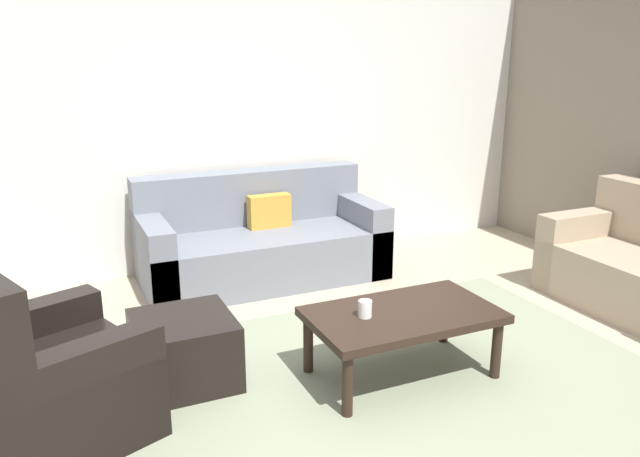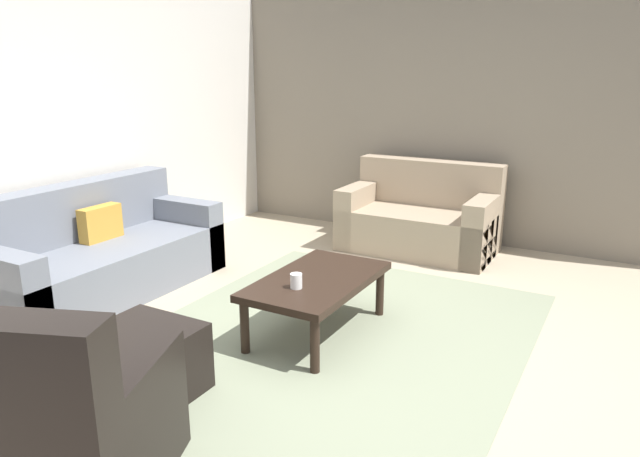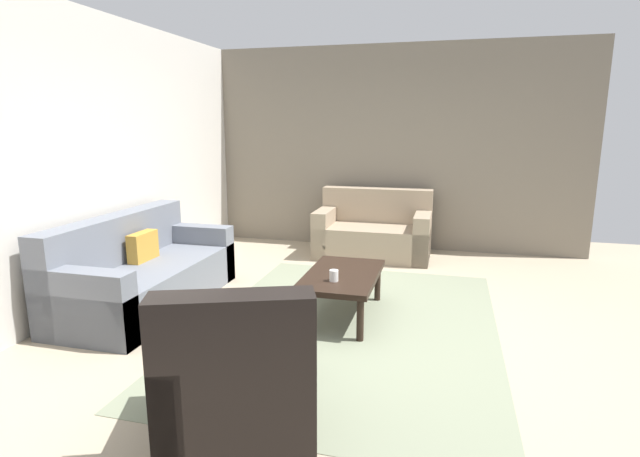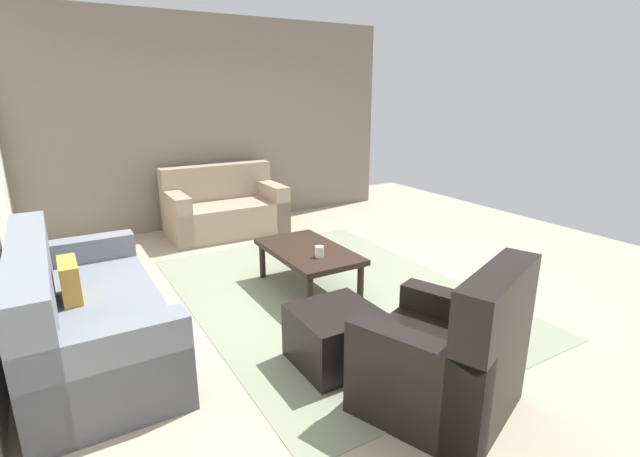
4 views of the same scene
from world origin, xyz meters
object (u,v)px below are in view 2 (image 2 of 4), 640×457
at_px(coffee_table, 317,284).
at_px(cup, 296,281).
at_px(couch_loveseat, 421,220).
at_px(ottoman, 142,364).
at_px(armchair_leather, 54,438).
at_px(couch_main, 95,257).

relative_size(coffee_table, cup, 11.20).
bearing_deg(couch_loveseat, ottoman, 173.26).
relative_size(couch_loveseat, armchair_leather, 1.44).
relative_size(couch_loveseat, ottoman, 2.66).
xyz_separation_m(couch_loveseat, armchair_leather, (-4.20, 0.11, 0.01)).
bearing_deg(coffee_table, cup, 175.19).
distance_m(couch_main, cup, 1.96).
bearing_deg(armchair_leather, cup, -4.39).
bearing_deg(cup, couch_loveseat, 0.56).
height_order(armchair_leather, cup, armchair_leather).
bearing_deg(coffee_table, couch_loveseat, 1.14).
height_order(couch_main, cup, couch_main).
bearing_deg(couch_main, armchair_leather, -133.97).
bearing_deg(couch_loveseat, cup, -179.44).
bearing_deg(couch_loveseat, armchair_leather, 178.53).
bearing_deg(cup, coffee_table, -4.81).
bearing_deg(armchair_leather, coffee_table, -4.44).
xyz_separation_m(ottoman, cup, (0.95, -0.43, 0.26)).
distance_m(couch_loveseat, coffee_table, 2.24).
bearing_deg(couch_main, couch_loveseat, -38.29).
xyz_separation_m(ottoman, coffee_table, (1.19, -0.45, 0.16)).
bearing_deg(coffee_table, couch_main, 95.87).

